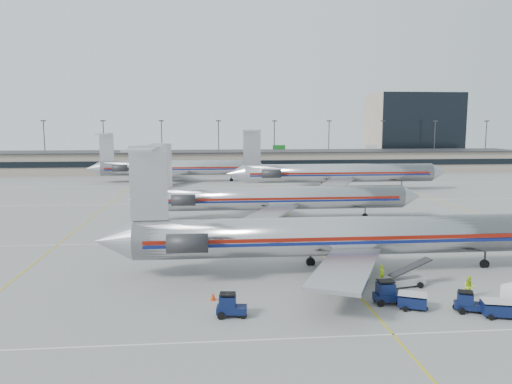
{
  "coord_description": "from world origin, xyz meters",
  "views": [
    {
      "loc": [
        -12.2,
        -48.91,
        14.03
      ],
      "look_at": [
        -5.6,
        20.76,
        4.5
      ],
      "focal_mm": 35.0,
      "sensor_mm": 36.0,
      "label": 1
    }
  ],
  "objects": [
    {
      "name": "jet_second_row",
      "position": [
        -2.8,
        23.05,
        3.3
      ],
      "size": [
        43.46,
        25.59,
        11.38
      ],
      "color": "#B7B7BC",
      "rests_on": "ground"
    },
    {
      "name": "jet_third_row",
      "position": [
        14.35,
        54.52,
        3.79
      ],
      "size": [
        47.7,
        29.34,
        13.04
      ],
      "color": "#B7B7BC",
      "rests_on": "ground"
    },
    {
      "name": "ground",
      "position": [
        0.0,
        0.0,
        0.0
      ],
      "size": [
        260.0,
        260.0,
        0.0
      ],
      "primitive_type": "plane",
      "color": "gray",
      "rests_on": "ground"
    },
    {
      "name": "ramp_worker_near",
      "position": [
        2.95,
        -7.33,
        0.83
      ],
      "size": [
        0.73,
        0.66,
        1.66
      ],
      "primitive_type": "imported",
      "rotation": [
        0.0,
        0.0,
        0.56
      ],
      "color": "#B7EE16",
      "rests_on": "ground"
    },
    {
      "name": "tug_left",
      "position": [
        -10.8,
        -13.84,
        0.82
      ],
      "size": [
        2.32,
        1.37,
        1.79
      ],
      "rotation": [
        0.0,
        0.0,
        -0.13
      ],
      "color": "#0A1338",
      "rests_on": "ground"
    },
    {
      "name": "tug_center",
      "position": [
        1.65,
        -12.36,
        0.87
      ],
      "size": [
        2.4,
        1.27,
        1.92
      ],
      "rotation": [
        0.0,
        0.0,
        0.03
      ],
      "color": "#0A1338",
      "rests_on": "ground"
    },
    {
      "name": "jet_back_row",
      "position": [
        -20.42,
        74.01,
        3.49
      ],
      "size": [
        43.98,
        27.05,
        12.03
      ],
      "color": "#B7B7BC",
      "rests_on": "ground"
    },
    {
      "name": "cart_outer",
      "position": [
        8.74,
        -15.68,
        0.65
      ],
      "size": [
        2.46,
        1.98,
        1.23
      ],
      "rotation": [
        0.0,
        0.0,
        -0.26
      ],
      "color": "#0A1338",
      "rests_on": "ground"
    },
    {
      "name": "light_mast_row",
      "position": [
        0.0,
        112.0,
        8.58
      ],
      "size": [
        163.6,
        0.4,
        15.28
      ],
      "color": "#38383D",
      "rests_on": "ground"
    },
    {
      "name": "distant_building",
      "position": [
        62.0,
        128.0,
        12.5
      ],
      "size": [
        30.0,
        20.0,
        25.0
      ],
      "primitive_type": "cube",
      "color": "tan",
      "rests_on": "ground"
    },
    {
      "name": "cone_left",
      "position": [
        -12.01,
        -10.23,
        0.32
      ],
      "size": [
        0.59,
        0.59,
        0.63
      ],
      "primitive_type": "cone",
      "rotation": [
        0.0,
        0.0,
        -0.34
      ],
      "color": "red",
      "rests_on": "ground"
    },
    {
      "name": "belt_loader",
      "position": [
        4.55,
        -8.38,
        0.64
      ],
      "size": [
        4.66,
        2.21,
        2.39
      ],
      "rotation": [
        0.0,
        0.0,
        0.23
      ],
      "color": "#A9A9A9",
      "rests_on": "ground"
    },
    {
      "name": "apron_markings",
      "position": [
        0.0,
        10.0,
        0.01
      ],
      "size": [
        160.0,
        0.15,
        0.02
      ],
      "primitive_type": "cube",
      "color": "silver",
      "rests_on": "ground"
    },
    {
      "name": "terminal",
      "position": [
        0.0,
        97.97,
        3.16
      ],
      "size": [
        162.0,
        17.0,
        6.25
      ],
      "color": "gray",
      "rests_on": "ground"
    },
    {
      "name": "cart_inner",
      "position": [
        3.19,
        -13.51,
        0.64
      ],
      "size": [
        2.52,
        2.18,
        1.2
      ],
      "rotation": [
        0.0,
        0.0,
        -0.42
      ],
      "color": "#0A1338",
      "rests_on": "ground"
    },
    {
      "name": "ramp_worker_far",
      "position": [
        8.74,
        -11.65,
        0.91
      ],
      "size": [
        1.06,
        0.94,
        1.82
      ],
      "primitive_type": "imported",
      "rotation": [
        0.0,
        0.0,
        -0.34
      ],
      "color": "#B7DE14",
      "rests_on": "ground"
    },
    {
      "name": "tug_right",
      "position": [
        6.98,
        -14.6,
        0.74
      ],
      "size": [
        2.23,
        1.67,
        1.63
      ],
      "rotation": [
        0.0,
        0.0,
        -0.38
      ],
      "color": "#0A1338",
      "rests_on": "ground"
    },
    {
      "name": "jet_foreground",
      "position": [
        -0.17,
        -3.5,
        3.54
      ],
      "size": [
        46.67,
        27.48,
        12.22
      ],
      "color": "#B7B7BC",
      "rests_on": "ground"
    }
  ]
}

